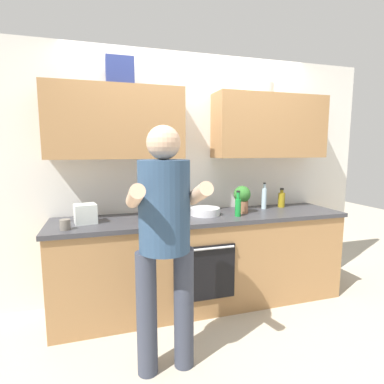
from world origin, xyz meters
name	(u,v)px	position (x,y,z in m)	size (l,w,h in m)	color
ground_plane	(203,303)	(0.00, 0.00, 0.00)	(12.00, 12.00, 0.00)	#B2A893
back_wall_unit	(195,153)	(0.00, 0.27, 1.50)	(4.00, 0.38, 2.50)	silver
counter	(204,260)	(0.00, 0.00, 0.45)	(2.84, 0.67, 0.90)	#A37547
person_standing	(165,231)	(-0.56, -0.81, 1.00)	(0.49, 0.45, 1.69)	#383D4C
bottle_water	(264,198)	(0.73, 0.13, 1.02)	(0.05, 0.05, 0.28)	silver
bottle_vinegar	(145,213)	(-0.59, -0.13, 0.99)	(0.07, 0.07, 0.24)	brown
bottle_oil	(281,199)	(0.96, 0.16, 0.99)	(0.07, 0.07, 0.21)	olive
bottle_soda	(238,206)	(0.30, -0.12, 1.00)	(0.06, 0.06, 0.25)	#198C33
bottle_juice	(166,205)	(-0.40, -0.13, 1.05)	(0.06, 0.06, 0.34)	orange
cup_stoneware	(65,225)	(-1.23, -0.18, 0.94)	(0.08, 0.08, 0.08)	slate
mixing_bowl	(205,211)	(0.02, 0.02, 0.94)	(0.29, 0.29, 0.07)	silver
potted_herb	(242,198)	(0.41, 0.01, 1.05)	(0.17, 0.17, 0.27)	#9E6647
grocery_bag_produce	(85,214)	(-1.08, 0.01, 0.98)	(0.18, 0.16, 0.17)	silver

